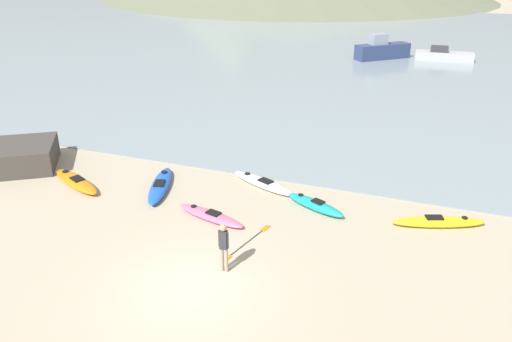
% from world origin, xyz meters
% --- Properties ---
extents(ground_plane, '(400.00, 400.00, 0.00)m').
position_xyz_m(ground_plane, '(0.00, 0.00, 0.00)').
color(ground_plane, tan).
extents(bay_water, '(160.00, 70.00, 0.06)m').
position_xyz_m(bay_water, '(0.00, 43.12, 0.03)').
color(bay_water, gray).
rests_on(bay_water, ground_plane).
extents(kayak_on_sand_0, '(3.42, 2.13, 0.39)m').
position_xyz_m(kayak_on_sand_0, '(-7.91, 4.68, 0.18)').
color(kayak_on_sand_0, orange).
rests_on(kayak_on_sand_0, ground_plane).
extents(kayak_on_sand_1, '(3.41, 1.77, 0.40)m').
position_xyz_m(kayak_on_sand_1, '(6.80, 6.51, 0.18)').
color(kayak_on_sand_1, yellow).
rests_on(kayak_on_sand_1, ground_plane).
extents(kayak_on_sand_2, '(1.91, 3.61, 0.39)m').
position_xyz_m(kayak_on_sand_2, '(-4.32, 5.63, 0.17)').
color(kayak_on_sand_2, blue).
rests_on(kayak_on_sand_2, ground_plane).
extents(kayak_on_sand_3, '(3.07, 1.35, 0.34)m').
position_xyz_m(kayak_on_sand_3, '(-1.23, 4.04, 0.15)').
color(kayak_on_sand_3, '#E5668C').
rests_on(kayak_on_sand_3, ground_plane).
extents(kayak_on_sand_4, '(2.69, 1.64, 0.40)m').
position_xyz_m(kayak_on_sand_4, '(2.25, 6.20, 0.18)').
color(kayak_on_sand_4, teal).
rests_on(kayak_on_sand_4, ground_plane).
extents(kayak_on_sand_5, '(3.39, 2.00, 0.33)m').
position_xyz_m(kayak_on_sand_5, '(-0.36, 7.42, 0.14)').
color(kayak_on_sand_5, white).
rests_on(kayak_on_sand_5, ground_plane).
extents(person_near_foreground, '(0.34, 0.23, 1.69)m').
position_xyz_m(person_near_foreground, '(0.61, 1.20, 0.97)').
color(person_near_foreground, gray).
rests_on(person_near_foreground, ground_plane).
extents(moored_boat_0, '(5.05, 1.76, 1.24)m').
position_xyz_m(moored_boat_0, '(6.05, 37.71, 0.49)').
color(moored_boat_0, '#B2B2B7').
rests_on(moored_boat_0, bay_water).
extents(moored_boat_1, '(4.73, 4.53, 2.26)m').
position_xyz_m(moored_boat_1, '(0.72, 36.34, 0.85)').
color(moored_boat_1, navy).
rests_on(moored_boat_1, bay_water).
extents(loose_paddle, '(0.83, 2.74, 0.03)m').
position_xyz_m(loose_paddle, '(0.67, 2.97, 0.01)').
color(loose_paddle, black).
rests_on(loose_paddle, ground_plane).
extents(shoreline_rock, '(3.80, 3.90, 1.13)m').
position_xyz_m(shoreline_rock, '(-11.34, 5.50, 0.56)').
color(shoreline_rock, '#423D38').
rests_on(shoreline_rock, ground_plane).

